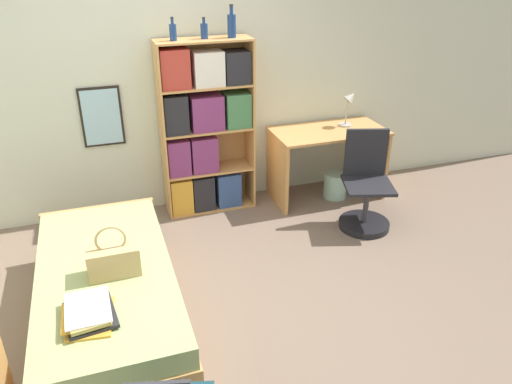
# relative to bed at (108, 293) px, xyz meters

# --- Properties ---
(ground_plane) EXTENTS (14.00, 14.00, 0.00)m
(ground_plane) POSITION_rel_bed_xyz_m (0.65, -0.02, -0.22)
(ground_plane) COLOR #756051
(wall_back) EXTENTS (10.00, 0.09, 2.60)m
(wall_back) POSITION_rel_bed_xyz_m (0.64, 1.64, 1.08)
(wall_back) COLOR beige
(wall_back) RESTS_ON ground_plane
(bed) EXTENTS (0.92, 1.91, 0.45)m
(bed) POSITION_rel_bed_xyz_m (0.00, 0.00, 0.00)
(bed) COLOR tan
(bed) RESTS_ON ground_plane
(handbag) EXTENTS (0.33, 0.18, 0.36)m
(handbag) POSITION_rel_bed_xyz_m (0.07, -0.10, 0.33)
(handbag) COLOR tan
(handbag) RESTS_ON bed
(book_stack_on_bed) EXTENTS (0.32, 0.39, 0.08)m
(book_stack_on_bed) POSITION_rel_bed_xyz_m (-0.11, -0.52, 0.26)
(book_stack_on_bed) COLOR gold
(book_stack_on_bed) RESTS_ON bed
(bookcase) EXTENTS (0.87, 0.31, 1.67)m
(bookcase) POSITION_rel_bed_xyz_m (1.04, 1.43, 0.61)
(bookcase) COLOR tan
(bookcase) RESTS_ON ground_plane
(bottle_green) EXTENTS (0.06, 0.06, 0.20)m
(bottle_green) POSITION_rel_bed_xyz_m (0.82, 1.42, 1.52)
(bottle_green) COLOR navy
(bottle_green) RESTS_ON bookcase
(bottle_brown) EXTENTS (0.06, 0.06, 0.18)m
(bottle_brown) POSITION_rel_bed_xyz_m (1.10, 1.43, 1.51)
(bottle_brown) COLOR navy
(bottle_brown) RESTS_ON bookcase
(bottle_clear) EXTENTS (0.08, 0.08, 0.28)m
(bottle_clear) POSITION_rel_bed_xyz_m (1.34, 1.42, 1.55)
(bottle_clear) COLOR navy
(bottle_clear) RESTS_ON bookcase
(desk) EXTENTS (1.14, 0.60, 0.74)m
(desk) POSITION_rel_bed_xyz_m (2.30, 1.29, 0.29)
(desk) COLOR tan
(desk) RESTS_ON ground_plane
(desk_lamp) EXTENTS (0.18, 0.13, 0.37)m
(desk_lamp) POSITION_rel_bed_xyz_m (2.55, 1.36, 0.76)
(desk_lamp) COLOR #ADA89E
(desk_lamp) RESTS_ON desk
(desk_chair) EXTENTS (0.54, 0.54, 0.91)m
(desk_chair) POSITION_rel_bed_xyz_m (2.38, 0.62, 0.07)
(desk_chair) COLOR black
(desk_chair) RESTS_ON ground_plane
(waste_bin) EXTENTS (0.25, 0.25, 0.27)m
(waste_bin) POSITION_rel_bed_xyz_m (2.39, 1.23, -0.09)
(waste_bin) COLOR #99C1B2
(waste_bin) RESTS_ON ground_plane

